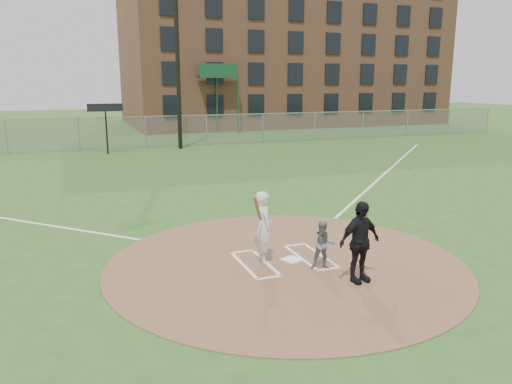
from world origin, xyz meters
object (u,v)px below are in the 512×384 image
object	(u,v)px
umpire	(360,242)
batter_at_plate	(263,227)
home_plate	(292,260)
catcher	(323,245)

from	to	relation	value
umpire	batter_at_plate	world-z (taller)	batter_at_plate
home_plate	catcher	xyz separation A→B (m)	(0.44, -0.73, 0.54)
catcher	umpire	distance (m)	1.04
catcher	home_plate	bearing A→B (deg)	142.09
catcher	batter_at_plate	xyz separation A→B (m)	(-1.11, 0.88, 0.30)
umpire	batter_at_plate	bearing A→B (deg)	119.30
umpire	batter_at_plate	distance (m)	2.33
batter_at_plate	home_plate	bearing A→B (deg)	-12.83
catcher	umpire	world-z (taller)	umpire
home_plate	catcher	size ratio (longest dim) A/B	0.37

